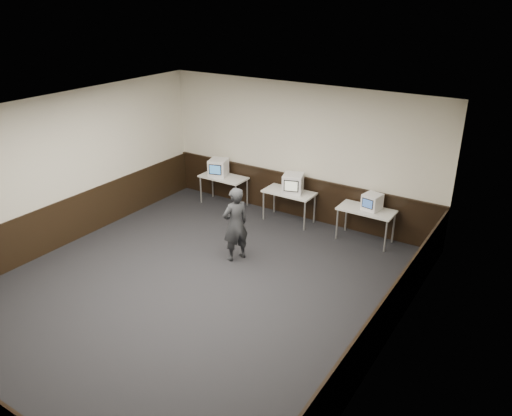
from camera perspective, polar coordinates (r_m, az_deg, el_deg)
The scene contains 16 objects.
floor at distance 9.35m, azimuth -7.28°, elevation -9.32°, with size 8.00×8.00×0.00m, color black.
ceiling at distance 8.08m, azimuth -8.45°, elevation 10.11°, with size 8.00×8.00×0.00m, color white.
back_wall at distance 11.71m, azimuth 4.89°, elevation 6.36°, with size 7.00×7.00×0.00m, color beige.
left_wall at distance 11.06m, azimuth -21.88°, elevation 3.67°, with size 8.00×8.00×0.00m, color beige.
right_wall at distance 7.05m, azimuth 14.67°, elevation -6.54°, with size 8.00×8.00×0.00m, color beige.
wainscot_back at distance 12.07m, azimuth 4.67°, elevation 1.34°, with size 6.98×0.04×1.00m, color black.
wainscot_left at distance 11.44m, azimuth -21.00°, elevation -1.52°, with size 0.04×7.98×1.00m, color black.
wainscot_right at distance 7.66m, azimuth 13.67°, elevation -13.66°, with size 0.04×7.98×1.00m, color black.
wainscot_rail at distance 11.86m, azimuth 4.70°, elevation 3.64°, with size 6.98×0.06×0.04m, color black.
desk_left at distance 12.65m, azimuth -3.73°, elevation 3.31°, with size 1.20×0.60×0.75m.
desk_center at distance 11.69m, azimuth 3.81°, elevation 1.57°, with size 1.20×0.60×0.75m.
desk_right at distance 10.98m, azimuth 12.50°, elevation -0.48°, with size 1.20×0.60×0.75m.
emac_left at distance 12.61m, azimuth -4.33°, elevation 4.62°, with size 0.55×0.56×0.43m.
emac_center at distance 11.53m, azimuth 4.24°, elevation 2.82°, with size 0.57×0.59×0.45m.
emac_right at distance 10.89m, azimuth 13.13°, elevation 0.69°, with size 0.41×0.43×0.35m.
person at distance 9.95m, azimuth -2.37°, elevation -1.87°, with size 0.57×0.37×1.56m, color #27292D.
Camera 1 is at (5.19, -5.92, 5.05)m, focal length 35.00 mm.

